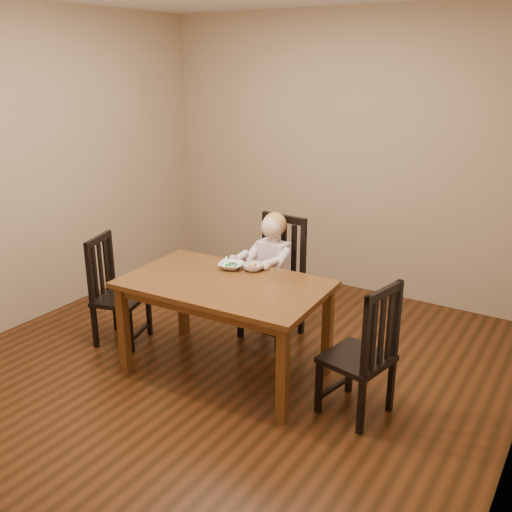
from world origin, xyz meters
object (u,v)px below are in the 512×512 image
Objects in this scene: dining_table at (225,293)px; toddler at (272,265)px; bowl_peas at (231,266)px; bowl_veg at (253,267)px; chair_child at (275,280)px; chair_right at (363,354)px; chair_left at (115,292)px.

dining_table is 2.58× the size of toddler.
bowl_veg is (0.16, 0.06, 0.00)m from bowl_peas.
chair_child is at bearing -90.00° from toddler.
chair_child reaches higher than bowl_peas.
chair_child reaches higher than chair_right.
chair_right is at bearing 149.70° from chair_child.
chair_child reaches higher than chair_left.
toddler is 0.40m from bowl_veg.
dining_table is 0.33m from bowl_veg.
dining_table is at bearing 77.18° from chair_left.
bowl_peas is (-0.12, 0.25, 0.11)m from dining_table.
toddler is at bearing 69.89° from chair_right.
chair_left is at bearing 103.88° from chair_right.
chair_left reaches higher than bowl_peas.
chair_right is at bearing 151.70° from toddler.
dining_table is 8.04× the size of bowl_peas.
bowl_peas is at bearing 80.72° from toddler.
bowl_veg is (0.06, -0.38, 0.11)m from toddler.
dining_table is 1.66× the size of chair_left.
bowl_peas is 1.16× the size of bowl_veg.
chair_child reaches higher than toddler.
chair_left is 2.13m from chair_right.
chair_right is at bearing 75.76° from chair_left.
chair_right is at bearing -11.04° from bowl_peas.
chair_left is 5.62× the size of bowl_veg.
bowl_peas reaches higher than dining_table.
chair_child is 1.76× the size of toddler.
dining_table is at bearing -65.00° from bowl_peas.
dining_table is 1.46× the size of chair_child.
chair_child is 0.51m from bowl_veg.
chair_left reaches higher than dining_table.
chair_right reaches higher than bowl_peas.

